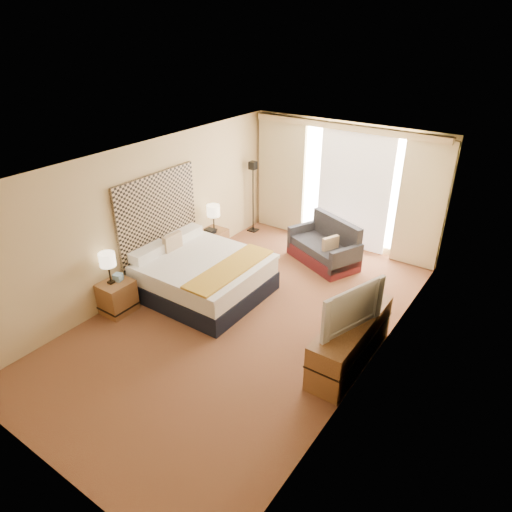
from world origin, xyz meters
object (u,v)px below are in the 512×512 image
Objects in this scene: loveseat at (325,249)px; television at (347,305)px; media_dresser at (351,341)px; nightstand_left at (117,297)px; floor_lamp at (253,183)px; bed at (203,276)px; lamp_left at (107,260)px; nightstand_right at (213,243)px; desk_chair at (355,326)px; lamp_right at (213,211)px.

loveseat is 3.18m from television.
nightstand_left is at bearing -164.16° from media_dresser.
nightstand_left is at bearing -89.57° from floor_lamp.
bed is 3.68× the size of lamp_left.
nightstand_right is 0.27× the size of bed.
television is (3.70, 0.94, 0.04)m from lamp_left.
media_dresser is 4.80m from floor_lamp.
nightstand_left is 0.50× the size of television.
loveseat reaches higher than nightstand_left.
nightstand_right is (0.00, 2.50, 0.00)m from nightstand_left.
loveseat is 2.84m from desk_chair.
nightstand_left is 0.31× the size of media_dresser.
loveseat is 4.19m from lamp_left.
nightstand_left and nightstand_right have the same top height.
media_dresser is at bearing -62.73° from desk_chair.
bed is at bearing -94.07° from loveseat.
desk_chair is (-0.02, 0.17, 0.14)m from media_dresser.
lamp_right is at bearing 179.83° from desk_chair.
desk_chair is 2.02× the size of lamp_right.
loveseat is 2.95× the size of lamp_right.
nightstand_right is 3.97m from media_dresser.
floor_lamp is 2.98× the size of lamp_left.
television is (3.68, -3.07, -0.13)m from floor_lamp.
television is (3.65, -1.60, 0.74)m from nightstand_right.
bed is (0.81, -1.25, 0.08)m from nightstand_right.
nightstand_left is at bearing -90.00° from nightstand_right.
lamp_right is at bearing 121.77° from bed.
television is (1.62, -2.64, 0.72)m from loveseat.
nightstand_right is 1.00× the size of lamp_right.
lamp_left is at bearing -163.80° from media_dresser.
lamp_right reaches higher than loveseat.
lamp_left reaches higher than bed.
television reaches higher than nightstand_left.
lamp_right reaches higher than nightstand_left.
television is at bearing -24.09° from lamp_right.
media_dresser is at bearing -32.12° from loveseat.
lamp_right is (-3.68, 1.47, 0.62)m from media_dresser.
nightstand_right is at bearing -88.83° from floor_lamp.
desk_chair is (3.68, -1.28, 0.22)m from nightstand_right.
bed is at bearing 56.39° from lamp_left.
bed is 1.82× the size of desk_chair.
nightstand_right is at bearing 158.60° from media_dresser.
floor_lamp is at bearing 107.15° from bed.
lamp_left is (-3.72, -1.26, 0.48)m from desk_chair.
desk_chair is at bearing -19.15° from nightstand_right.
television is at bearing -75.17° from desk_chair.
media_dresser is at bearing -38.04° from floor_lamp.
bed is (-2.89, 0.20, 0.01)m from media_dresser.
media_dresser is at bearing -21.40° from nightstand_right.
nightstand_right is 0.70m from lamp_right.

